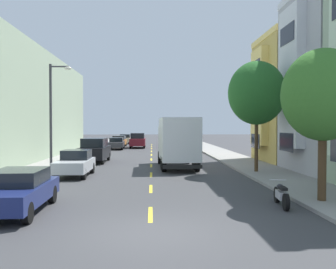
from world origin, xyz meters
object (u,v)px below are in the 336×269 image
at_px(parked_suv_forest, 182,138).
at_px(moving_burgundy_sedan, 138,140).
at_px(parked_hatchback_champagne, 125,139).
at_px(street_tree_second, 257,93).
at_px(delivery_box_truck, 177,140).
at_px(parked_suv_black, 95,150).
at_px(street_tree_nearest, 323,95).
at_px(parked_motorcycle, 281,195).
at_px(parked_hatchback_silver, 75,163).
at_px(parked_sedan_navy, 18,190).
at_px(parked_wagon_orange, 119,141).
at_px(street_lamp, 53,109).
at_px(parked_sedan_charcoal, 116,143).
at_px(parked_hatchback_sky, 186,143).
at_px(parked_wagon_white, 191,145).

distance_m(parked_suv_forest, moving_burgundy_sedan, 9.08).
xyz_separation_m(parked_suv_forest, parked_hatchback_champagne, (-8.68, 4.24, -0.23)).
distance_m(street_tree_second, delivery_box_truck, 6.37).
distance_m(parked_suv_forest, parked_suv_black, 27.22).
distance_m(street_tree_nearest, parked_motorcycle, 4.02).
bearing_deg(street_tree_second, parked_hatchback_silver, -176.68).
xyz_separation_m(delivery_box_truck, moving_burgundy_sedan, (-3.61, 23.36, -0.94)).
distance_m(street_tree_second, parked_sedan_navy, 15.16).
height_order(parked_suv_forest, parked_wagon_orange, parked_suv_forest).
relative_size(street_tree_nearest, parked_suv_black, 1.17).
relative_size(street_lamp, delivery_box_truck, 0.92).
bearing_deg(moving_burgundy_sedan, parked_suv_forest, 46.43).
relative_size(street_lamp, parked_sedan_charcoal, 1.44).
bearing_deg(parked_hatchback_sky, moving_burgundy_sedan, 157.52).
height_order(street_tree_second, parked_suv_black, street_tree_second).
bearing_deg(parked_motorcycle, parked_wagon_orange, 103.49).
distance_m(street_tree_nearest, parked_suv_black, 19.90).
xyz_separation_m(parked_suv_black, parked_hatchback_champagne, (0.27, 29.95, -0.23)).
bearing_deg(parked_motorcycle, street_tree_nearest, 11.07).
distance_m(parked_wagon_orange, moving_burgundy_sedan, 3.70).
height_order(delivery_box_truck, parked_sedan_navy, delivery_box_truck).
bearing_deg(parked_suv_black, parked_hatchback_silver, -89.26).
xyz_separation_m(delivery_box_truck, parked_hatchback_sky, (2.46, 20.85, -1.17)).
bearing_deg(parked_hatchback_sky, parked_suv_forest, 88.77).
xyz_separation_m(parked_hatchback_champagne, parked_sedan_charcoal, (-0.07, -13.76, -0.01)).
relative_size(delivery_box_truck, parked_hatchback_sky, 1.77).
bearing_deg(parked_sedan_charcoal, parked_wagon_white, -35.59).
bearing_deg(parked_hatchback_sky, street_tree_nearest, -86.30).
distance_m(parked_suv_black, parked_sedan_charcoal, 16.19).
relative_size(street_lamp, parked_hatchback_silver, 1.63).
bearing_deg(parked_motorcycle, moving_burgundy_sedan, 100.37).
height_order(street_lamp, parked_wagon_orange, street_lamp).
height_order(street_tree_nearest, parked_sedan_navy, street_tree_nearest).
height_order(parked_suv_forest, parked_sedan_charcoal, parked_suv_forest).
bearing_deg(parked_sedan_navy, street_lamp, 98.02).
distance_m(parked_hatchback_champagne, moving_burgundy_sedan, 11.09).
height_order(parked_wagon_orange, moving_burgundy_sedan, moving_burgundy_sedan).
distance_m(parked_hatchback_sky, moving_burgundy_sedan, 6.57).
bearing_deg(parked_motorcycle, parked_sedan_navy, -176.82).
relative_size(parked_suv_forest, moving_burgundy_sedan, 1.01).
bearing_deg(parked_suv_black, parked_hatchback_champagne, 89.48).
height_order(parked_hatchback_sky, parked_hatchback_silver, same).
xyz_separation_m(parked_wagon_white, moving_burgundy_sedan, (-6.03, 9.04, 0.18)).
bearing_deg(parked_suv_forest, parked_wagon_orange, -155.79).
height_order(parked_hatchback_sky, parked_suv_black, parked_suv_black).
bearing_deg(street_lamp, street_tree_second, -2.72).
bearing_deg(street_tree_second, parked_sedan_navy, -138.35).
relative_size(street_lamp, parked_hatchback_champagne, 1.62).
relative_size(parked_hatchback_sky, parked_sedan_navy, 0.88).
bearing_deg(moving_burgundy_sedan, parked_hatchback_sky, -22.48).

